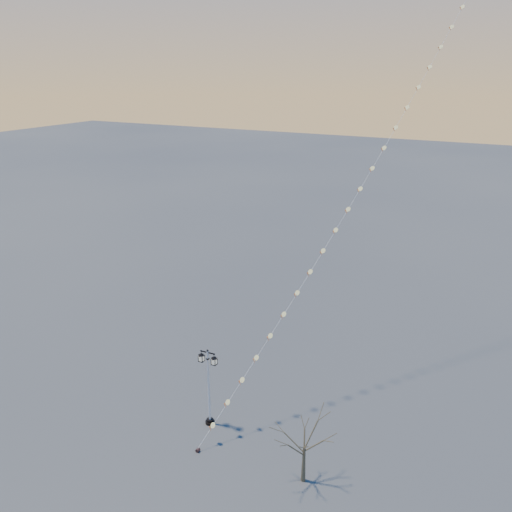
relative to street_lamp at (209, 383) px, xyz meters
The scene contains 4 objects.
ground 4.99m from the street_lamp, 69.62° to the right, with size 300.00×300.00×0.00m, color #424442.
street_lamp is the anchor object (origin of this frame).
bare_tree 7.48m from the street_lamp, 14.54° to the right, with size 2.43×2.43×4.02m.
kite_train 27.20m from the street_lamp, 63.52° to the left, with size 15.52×38.82×46.13m.
Camera 1 is at (14.06, -19.94, 21.73)m, focal length 36.82 mm.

